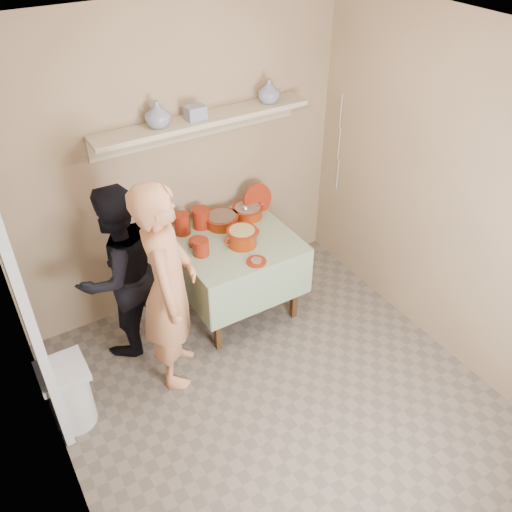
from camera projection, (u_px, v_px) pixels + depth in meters
ground at (291, 416)px, 4.02m from camera, size 3.50×3.50×0.00m
tile_panel at (25, 311)px, 3.47m from camera, size 0.06×0.70×2.00m
plate_stack_a at (182, 224)px, 4.56m from camera, size 0.14×0.14×0.18m
plate_stack_b at (201, 218)px, 4.64m from camera, size 0.15×0.15×0.18m
bowl_stack at (201, 247)px, 4.33m from camera, size 0.13×0.13×0.13m
empty_bowl at (198, 242)px, 4.46m from camera, size 0.15×0.15×0.04m
propped_lid at (258, 199)px, 4.83m from camera, size 0.28×0.10×0.28m
vase_right at (269, 91)px, 4.38m from camera, size 0.19×0.19×0.19m
vase_left at (157, 114)px, 3.98m from camera, size 0.27×0.27×0.20m
ceramic_box at (195, 113)px, 4.12m from camera, size 0.16×0.12×0.11m
person_cook at (169, 288)px, 3.88m from camera, size 0.64×0.74×1.71m
person_helper at (120, 273)px, 4.19m from camera, size 0.87×0.77×1.50m
room_shell at (302, 238)px, 3.06m from camera, size 3.04×3.54×2.62m
serving_table at (234, 250)px, 4.62m from camera, size 0.97×0.97×0.76m
cazuela_meat_a at (222, 219)px, 4.68m from camera, size 0.30×0.30×0.10m
cazuela_meat_b at (248, 211)px, 4.79m from camera, size 0.28×0.28×0.10m
ladle at (246, 208)px, 4.72m from camera, size 0.08×0.26×0.19m
cazuela_rice at (242, 236)px, 4.43m from camera, size 0.33×0.25×0.14m
front_plate at (256, 261)px, 4.27m from camera, size 0.16×0.16×0.03m
wall_shelf at (202, 121)px, 4.24m from camera, size 1.80×0.25×0.21m
trash_bin at (69, 395)px, 3.82m from camera, size 0.32×0.32×0.56m
electrical_cord at (339, 144)px, 4.90m from camera, size 0.01×0.05×0.90m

